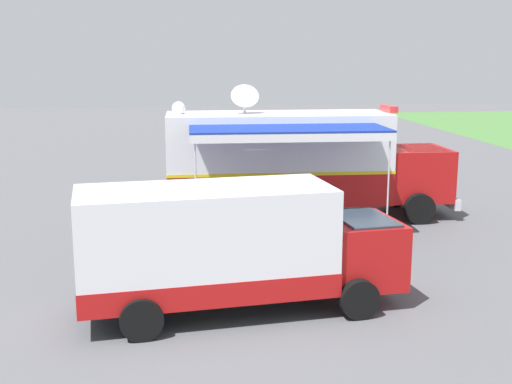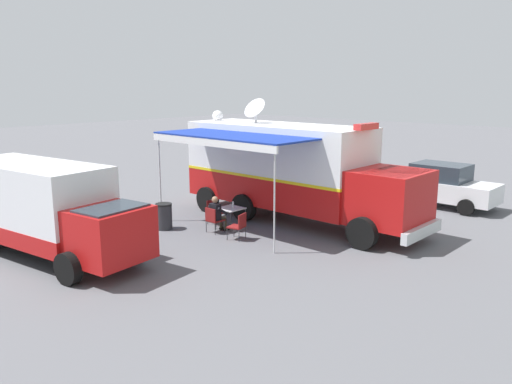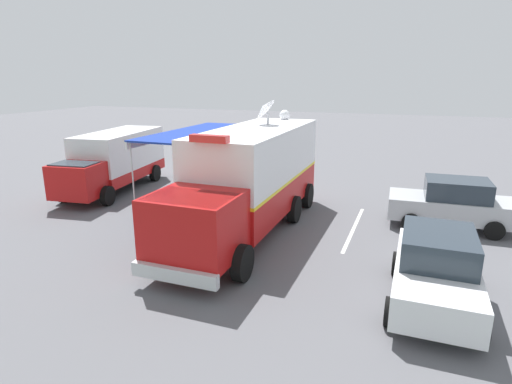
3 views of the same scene
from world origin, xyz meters
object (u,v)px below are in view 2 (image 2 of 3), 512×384
(folding_table, at_px, (230,210))
(folding_chair_spare_by_truck, at_px, (239,224))
(water_bottle, at_px, (233,205))
(folding_chair_beside_table, at_px, (214,210))
(folding_chair_at_table, at_px, (213,218))
(support_truck, at_px, (44,210))
(command_truck, at_px, (292,169))
(seated_responder, at_px, (217,213))
(trash_bin, at_px, (164,216))
(car_far_corner, at_px, (443,185))
(car_behind_truck, at_px, (332,168))

(folding_table, bearing_deg, folding_chair_spare_by_truck, 55.91)
(water_bottle, bearing_deg, folding_chair_beside_table, -85.86)
(folding_chair_at_table, bearing_deg, support_truck, -21.77)
(folding_chair_beside_table, bearing_deg, folding_table, 88.10)
(command_truck, distance_m, seated_responder, 3.30)
(trash_bin, bearing_deg, folding_chair_beside_table, 154.14)
(folding_chair_at_table, relative_size, folding_chair_beside_table, 1.00)
(command_truck, bearing_deg, folding_chair_spare_by_truck, 4.23)
(folding_table, distance_m, support_truck, 6.05)
(folding_chair_beside_table, height_order, folding_chair_spare_by_truck, same)
(car_far_corner, bearing_deg, trash_bin, -30.52)
(folding_chair_beside_table, bearing_deg, support_truck, -11.23)
(folding_chair_beside_table, bearing_deg, car_far_corner, 148.59)
(folding_table, height_order, car_far_corner, car_far_corner)
(folding_chair_beside_table, bearing_deg, command_truck, 141.58)
(command_truck, bearing_deg, car_behind_truck, -158.01)
(folding_chair_beside_table, distance_m, car_behind_truck, 9.00)
(folding_chair_at_table, distance_m, folding_chair_beside_table, 1.16)
(folding_table, height_order, car_behind_truck, car_behind_truck)
(folding_table, bearing_deg, car_behind_truck, -168.81)
(folding_table, xyz_separation_m, support_truck, (5.67, -1.98, 0.71))
(car_far_corner, bearing_deg, water_bottle, -26.87)
(folding_chair_at_table, relative_size, support_truck, 0.12)
(command_truck, xyz_separation_m, car_far_corner, (-5.94, 3.22, -1.06))
(seated_responder, height_order, support_truck, support_truck)
(trash_bin, bearing_deg, support_truck, -4.72)
(folding_chair_spare_by_truck, relative_size, trash_bin, 0.96)
(car_behind_truck, bearing_deg, support_truck, -0.80)
(car_far_corner, bearing_deg, support_truck, -23.82)
(folding_table, xyz_separation_m, trash_bin, (1.62, -1.65, -0.22))
(car_behind_truck, bearing_deg, trash_bin, 0.70)
(folding_table, distance_m, car_behind_truck, 9.15)
(command_truck, distance_m, folding_table, 2.76)
(command_truck, bearing_deg, folding_table, -22.27)
(water_bottle, distance_m, folding_chair_at_table, 0.95)
(folding_chair_at_table, distance_m, car_far_corner, 9.94)
(folding_chair_at_table, bearing_deg, folding_chair_spare_by_truck, 90.82)
(water_bottle, bearing_deg, folding_chair_spare_by_truck, 52.09)
(water_bottle, xyz_separation_m, trash_bin, (1.71, -1.68, -0.38))
(water_bottle, height_order, trash_bin, water_bottle)
(folding_chair_spare_by_truck, height_order, trash_bin, trash_bin)
(seated_responder, distance_m, trash_bin, 1.91)
(folding_chair_at_table, height_order, folding_chair_spare_by_truck, same)
(folding_chair_at_table, bearing_deg, water_bottle, 175.52)
(car_behind_truck, bearing_deg, folding_table, 11.19)
(trash_bin, relative_size, car_behind_truck, 0.21)
(water_bottle, height_order, car_far_corner, car_far_corner)
(folding_chair_spare_by_truck, bearing_deg, water_bottle, -127.91)
(folding_chair_at_table, bearing_deg, seated_responder, 179.27)
(folding_chair_at_table, height_order, support_truck, support_truck)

